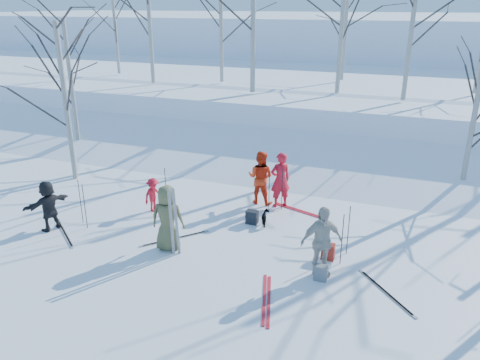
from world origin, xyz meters
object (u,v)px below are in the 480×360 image
at_px(dog, 266,218).
at_px(backpack_red, 328,251).
at_px(skier_cream_east, 321,242).
at_px(skier_olive_center, 167,218).
at_px(skier_red_seated, 153,195).
at_px(backpack_grey, 321,273).
at_px(skier_grey_west, 49,206).
at_px(skier_redor_behind, 260,177).
at_px(backpack_dark, 252,217).
at_px(skier_red_north, 280,180).

bearing_deg(dog, backpack_red, 128.18).
bearing_deg(skier_cream_east, backpack_red, 50.14).
xyz_separation_m(skier_olive_center, skier_red_seated, (-1.61, 1.96, -0.35)).
bearing_deg(backpack_red, skier_cream_east, -93.39).
bearing_deg(backpack_grey, dog, 132.64).
xyz_separation_m(skier_grey_west, backpack_red, (7.72, 1.16, -0.52)).
xyz_separation_m(skier_cream_east, dog, (-2.02, 2.06, -0.66)).
distance_m(dog, backpack_grey, 3.09).
xyz_separation_m(dog, backpack_grey, (2.09, -2.27, -0.03)).
xyz_separation_m(skier_olive_center, skier_grey_west, (-3.71, -0.19, -0.15)).
bearing_deg(backpack_grey, skier_redor_behind, 126.16).
bearing_deg(dog, skier_redor_behind, -86.48).
height_order(skier_redor_behind, backpack_dark, skier_redor_behind).
height_order(skier_red_seated, backpack_grey, skier_red_seated).
bearing_deg(backpack_grey, skier_red_seated, 160.42).
height_order(backpack_grey, backpack_dark, backpack_dark).
height_order(skier_red_north, skier_redor_behind, skier_red_north).
height_order(skier_red_north, backpack_dark, skier_red_north).
relative_size(skier_olive_center, backpack_red, 4.22).
relative_size(skier_cream_east, backpack_dark, 4.41).
xyz_separation_m(skier_red_seated, skier_cream_east, (5.58, -1.80, 0.35)).
distance_m(skier_olive_center, backpack_grey, 4.10).
xyz_separation_m(skier_red_north, skier_cream_east, (2.03, -3.53, -0.01)).
height_order(skier_redor_behind, skier_cream_east, skier_cream_east).
relative_size(skier_red_north, backpack_grey, 4.70).
xyz_separation_m(skier_red_seated, skier_grey_west, (-2.09, -2.16, 0.20)).
bearing_deg(backpack_grey, skier_olive_center, 179.28).
xyz_separation_m(skier_cream_east, backpack_dark, (-2.43, 2.04, -0.68)).
bearing_deg(skier_grey_west, backpack_red, 117.89).
height_order(dog, backpack_grey, dog).
height_order(skier_grey_west, backpack_red, skier_grey_west).
bearing_deg(backpack_dark, backpack_red, -26.62).
bearing_deg(skier_redor_behind, backpack_grey, 129.17).
bearing_deg(skier_grey_west, dog, 132.47).
relative_size(skier_redor_behind, skier_grey_west, 1.19).
distance_m(skier_grey_west, dog, 6.17).
bearing_deg(backpack_red, skier_red_north, 127.19).
bearing_deg(backpack_grey, skier_cream_east, 109.07).
height_order(skier_cream_east, skier_grey_west, skier_cream_east).
height_order(skier_grey_west, backpack_grey, skier_grey_west).
bearing_deg(backpack_red, skier_grey_west, -171.45).
xyz_separation_m(skier_red_north, backpack_red, (2.07, -2.73, -0.68)).
distance_m(skier_olive_center, skier_red_seated, 2.56).
bearing_deg(skier_cream_east, skier_olive_center, 145.93).
relative_size(skier_olive_center, skier_grey_west, 1.21).
bearing_deg(skier_red_north, backpack_grey, 81.61).
xyz_separation_m(skier_olive_center, backpack_red, (4.02, 0.97, -0.68)).
bearing_deg(skier_red_seated, backpack_grey, -94.92).
distance_m(skier_olive_center, backpack_dark, 2.78).
height_order(skier_cream_east, dog, skier_cream_east).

